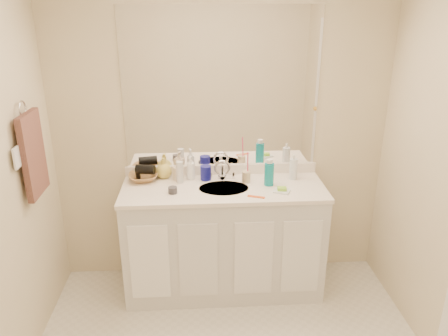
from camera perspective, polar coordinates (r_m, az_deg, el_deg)
wall_back at (r=3.41m, az=-0.35°, el=4.30°), size 2.60×0.02×2.40m
vanity_cabinet at (r=3.47m, az=-0.05°, el=-9.39°), size 1.50×0.55×0.85m
countertop at (r=3.27m, az=-0.06°, el=-2.72°), size 1.52×0.57×0.03m
backsplash at (r=3.49m, az=-0.33°, el=-0.18°), size 1.52×0.03×0.08m
sink_basin at (r=3.25m, az=-0.03°, el=-2.81°), size 0.37×0.37×0.02m
faucet at (r=3.39m, az=-0.23°, el=-0.55°), size 0.02×0.02×0.11m
mirror at (r=3.32m, az=-0.36°, el=10.24°), size 1.48×0.01×1.20m
blue_mug at (r=3.37m, az=-2.40°, el=-0.63°), size 0.09×0.09×0.11m
tan_cup at (r=3.33m, az=2.92°, el=-1.16°), size 0.07×0.07×0.09m
toothbrush at (r=3.30m, az=3.13°, el=0.56°), size 0.02×0.04×0.19m
mouthwash_bottle at (r=3.28m, az=5.91°, el=-0.83°), size 0.09×0.09×0.17m
clear_pump_bottle at (r=3.42m, az=9.03°, el=-0.12°), size 0.08×0.08×0.16m
soap_dish at (r=3.20m, az=7.55°, el=-3.00°), size 0.14×0.13×0.01m
green_soap at (r=3.20m, az=7.57°, el=-2.71°), size 0.07×0.05×0.02m
orange_comb at (r=3.10m, az=4.23°, el=-3.77°), size 0.13×0.07×0.01m
dark_jar at (r=3.17m, az=-6.72°, el=-2.89°), size 0.07×0.07×0.05m
extra_white_bottle at (r=3.33m, az=-5.80°, el=-0.54°), size 0.06×0.06×0.17m
soap_bottle_white at (r=3.38m, az=-4.38°, el=0.00°), size 0.09×0.09×0.18m
soap_bottle_cream at (r=3.38m, az=-5.98°, el=-0.30°), size 0.09×0.09×0.16m
soap_bottle_yellow at (r=3.44m, az=-7.89°, el=0.01°), size 0.16×0.16×0.16m
wicker_basket at (r=3.42m, az=-10.49°, el=-1.18°), size 0.25×0.25×0.05m
hair_dryer at (r=3.40m, az=-10.23°, el=-0.19°), size 0.16×0.10×0.07m
towel_ring at (r=3.01m, az=-24.84°, el=7.00°), size 0.01×0.11×0.11m
hand_towel at (r=3.08m, az=-23.65°, el=1.62°), size 0.04×0.32×0.55m
switch_plate at (r=2.89m, az=-25.45°, el=1.22°), size 0.01×0.08×0.13m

